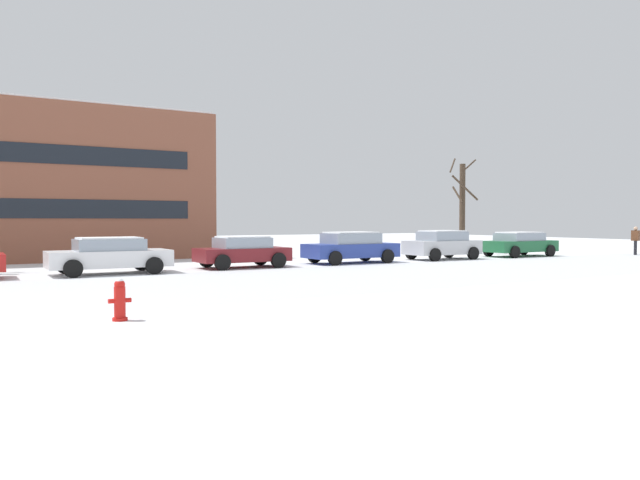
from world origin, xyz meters
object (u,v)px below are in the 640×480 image
(parked_car_maroon, at_px, (242,251))
(parked_car_silver, at_px, (442,245))
(fire_hydrant, at_px, (120,299))
(parked_car_white, at_px, (109,255))
(parked_car_blue, at_px, (351,247))
(pedestrian_crossing, at_px, (636,238))
(parked_car_green, at_px, (519,244))

(parked_car_maroon, distance_m, parked_car_silver, 10.88)
(fire_hydrant, bearing_deg, parked_car_white, 80.18)
(fire_hydrant, distance_m, parked_car_white, 11.07)
(parked_car_maroon, bearing_deg, fire_hydrant, -123.08)
(parked_car_blue, bearing_deg, pedestrian_crossing, -8.38)
(fire_hydrant, relative_size, pedestrian_crossing, 0.52)
(parked_car_maroon, bearing_deg, parked_car_white, -176.31)
(fire_hydrant, xyz_separation_m, parked_car_maroon, (7.33, 11.25, 0.26))
(parked_car_white, bearing_deg, parked_car_green, 0.21)
(parked_car_white, relative_size, parked_car_silver, 1.10)
(parked_car_silver, distance_m, pedestrian_crossing, 12.62)
(parked_car_green, bearing_deg, pedestrian_crossing, -18.63)
(parked_car_silver, distance_m, parked_car_green, 5.44)
(parked_car_white, height_order, parked_car_green, parked_car_white)
(fire_hydrant, relative_size, parked_car_blue, 0.19)
(fire_hydrant, bearing_deg, parked_car_blue, 41.43)
(parked_car_silver, bearing_deg, pedestrian_crossing, -11.37)
(parked_car_blue, relative_size, parked_car_green, 1.02)
(parked_car_blue, height_order, pedestrian_crossing, pedestrian_crossing)
(parked_car_white, distance_m, pedestrian_crossing, 28.78)
(parked_car_green, bearing_deg, parked_car_white, -179.79)
(fire_hydrant, bearing_deg, parked_car_maroon, 56.92)
(fire_hydrant, xyz_separation_m, parked_car_blue, (12.77, 11.27, 0.32))
(parked_car_blue, bearing_deg, parked_car_silver, -1.46)
(parked_car_green, bearing_deg, parked_car_blue, 178.48)
(parked_car_white, height_order, parked_car_blue, parked_car_blue)
(fire_hydrant, xyz_separation_m, pedestrian_crossing, (30.58, 8.64, 0.52))
(parked_car_blue, distance_m, parked_car_green, 10.88)
(fire_hydrant, height_order, parked_car_green, parked_car_green)
(pedestrian_crossing, bearing_deg, parked_car_white, 175.51)
(fire_hydrant, xyz_separation_m, parked_car_silver, (18.21, 11.13, 0.33))
(parked_car_blue, height_order, parked_car_green, parked_car_blue)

